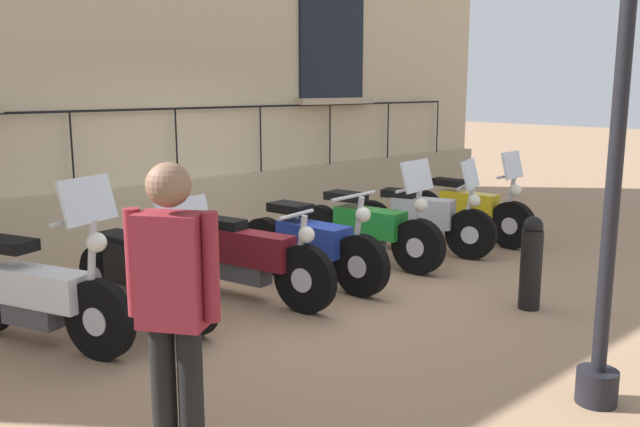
% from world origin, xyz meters
% --- Properties ---
extents(ground_plane, '(60.00, 60.00, 0.00)m').
position_xyz_m(ground_plane, '(0.00, 0.00, 0.00)').
color(ground_plane, '#9E7A5B').
extents(building_facade, '(0.82, 13.98, 6.14)m').
position_xyz_m(building_facade, '(-2.82, -0.00, 2.95)').
color(building_facade, '#C6B28E').
rests_on(building_facade, ground_plane).
extents(motorcycle_white, '(1.90, 0.92, 1.47)m').
position_xyz_m(motorcycle_white, '(0.15, -2.91, 0.45)').
color(motorcycle_white, black).
rests_on(motorcycle_white, ground_plane).
extents(motorcycle_black, '(1.94, 0.66, 1.22)m').
position_xyz_m(motorcycle_black, '(0.18, -1.96, 0.43)').
color(motorcycle_black, black).
rests_on(motorcycle_black, ground_plane).
extents(motorcycle_maroon, '(2.10, 0.68, 0.97)m').
position_xyz_m(motorcycle_maroon, '(0.33, -0.89, 0.43)').
color(motorcycle_maroon, black).
rests_on(motorcycle_maroon, ground_plane).
extents(motorcycle_blue, '(2.04, 0.72, 1.07)m').
position_xyz_m(motorcycle_blue, '(0.37, -0.05, 0.42)').
color(motorcycle_blue, black).
rests_on(motorcycle_blue, ground_plane).
extents(motorcycle_green, '(2.11, 0.69, 1.33)m').
position_xyz_m(motorcycle_green, '(0.22, 1.03, 0.43)').
color(motorcycle_green, black).
rests_on(motorcycle_green, ground_plane).
extents(motorcycle_silver, '(1.95, 0.90, 1.26)m').
position_xyz_m(motorcycle_silver, '(0.32, 1.93, 0.44)').
color(motorcycle_silver, black).
rests_on(motorcycle_silver, ground_plane).
extents(motorcycle_yellow, '(2.07, 0.54, 1.30)m').
position_xyz_m(motorcycle_yellow, '(0.32, 2.97, 0.42)').
color(motorcycle_yellow, black).
rests_on(motorcycle_yellow, ground_plane).
extents(bollard, '(0.21, 0.21, 0.93)m').
position_xyz_m(bollard, '(2.45, 0.95, 0.47)').
color(bollard, black).
rests_on(bollard, ground_plane).
extents(pedestrian_standing, '(0.45, 0.39, 1.77)m').
position_xyz_m(pedestrian_standing, '(2.59, -3.09, 1.01)').
color(pedestrian_standing, black).
rests_on(pedestrian_standing, ground_plane).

